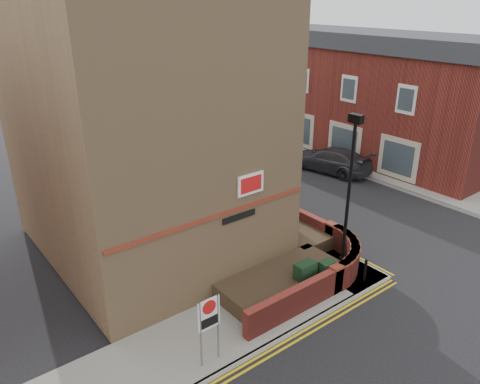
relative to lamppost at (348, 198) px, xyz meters
name	(u,v)px	position (x,y,z in m)	size (l,w,h in m)	color
ground	(336,308)	(-1.60, -1.20, -3.34)	(120.00, 120.00, 0.00)	black
pavement_corner	(231,325)	(-5.10, 0.30, -3.28)	(13.00, 3.00, 0.12)	gray
pavement_main	(161,170)	(0.40, 14.80, -3.28)	(2.00, 32.00, 0.12)	gray
pavement_far	(319,148)	(11.40, 11.80, -3.28)	(4.00, 40.00, 0.12)	gray
kerb_side	(260,350)	(-5.10, -1.20, -3.28)	(13.00, 0.15, 0.12)	gray
kerb_main_near	(175,166)	(1.40, 14.80, -3.28)	(0.15, 32.00, 0.12)	gray
kerb_main_far	(299,154)	(9.40, 11.80, -3.28)	(0.15, 40.00, 0.12)	gray
yellow_lines_side	(265,356)	(-5.10, -1.45, -3.34)	(13.00, 0.28, 0.01)	gold
yellow_lines_main	(179,166)	(1.65, 14.80, -3.34)	(0.28, 32.00, 0.01)	gold
corner_building	(142,103)	(-4.44, 6.80, 2.88)	(8.95, 10.40, 13.60)	#A78159
garden_wall	(287,277)	(-1.60, 1.30, -3.34)	(6.80, 6.00, 1.20)	maroon
lamppost	(348,198)	(0.00, 0.00, 0.00)	(0.25, 0.50, 6.30)	black
utility_cabinet_large	(305,277)	(-1.90, 0.10, -2.62)	(0.80, 0.45, 1.20)	black
utility_cabinet_small	(326,275)	(-1.10, -0.20, -2.67)	(0.55, 0.40, 1.10)	black
bollard_near	(365,270)	(0.40, -0.80, -2.77)	(0.11, 0.11, 0.90)	black
bollard_far	(358,256)	(1.00, 0.00, -2.77)	(0.11, 0.11, 0.90)	black
zone_sign	(209,319)	(-6.60, -0.70, -1.70)	(0.72, 0.07, 2.20)	slate
far_terrace	(297,82)	(12.90, 15.80, 0.70)	(5.40, 30.40, 8.00)	maroon
far_terrace_cream	(161,55)	(12.90, 36.80, 0.71)	(5.40, 12.40, 8.00)	beige
tree_near	(173,101)	(0.40, 12.85, 1.36)	(3.64, 3.65, 6.70)	#382B1E
tree_mid	(112,74)	(0.40, 20.85, 1.85)	(4.03, 4.03, 7.42)	#382B1E
tree_far	(71,65)	(0.40, 28.85, 1.57)	(3.81, 3.81, 7.00)	#382B1E
traffic_light_assembly	(104,101)	(0.80, 23.80, -0.56)	(0.20, 0.16, 4.20)	black
silver_car_near	(255,187)	(2.11, 7.70, -2.60)	(1.58, 4.53, 1.49)	#A7A7AE
red_car_main	(198,151)	(3.26, 14.93, -2.69)	(2.18, 4.73, 1.32)	maroon
grey_car_far	(330,159)	(8.61, 8.34, -2.59)	(2.11, 5.19, 1.51)	#2E2D32
silver_car_far	(268,146)	(7.40, 12.80, -2.60)	(1.76, 4.38, 1.49)	#999AA0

